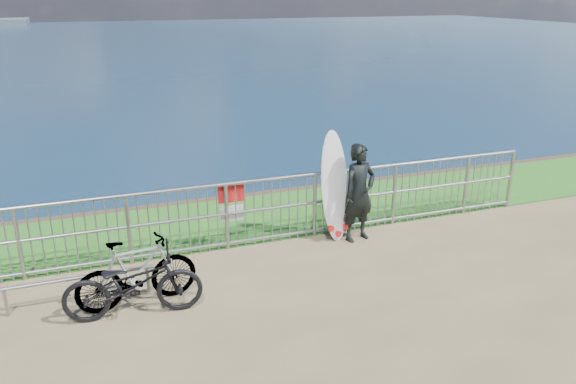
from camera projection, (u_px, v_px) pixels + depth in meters
name	position (u px, v px, depth m)	size (l,w,h in m)	color
grass_strip	(240.00, 219.00, 10.17)	(120.00, 120.00, 0.00)	#23681C
railing	(258.00, 211.00, 9.00)	(10.06, 0.10, 1.13)	gray
surfer	(359.00, 193.00, 9.13)	(0.60, 0.39, 1.63)	black
surfboard	(335.00, 190.00, 9.18)	(0.48, 0.43, 1.82)	white
bicycle_near	(133.00, 284.00, 7.04)	(0.60, 1.73, 0.91)	black
bicycle_far	(137.00, 272.00, 7.29)	(0.45, 1.58, 0.95)	black
bike_rack	(78.00, 281.00, 7.35)	(1.97, 0.05, 0.41)	gray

